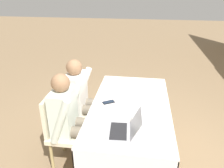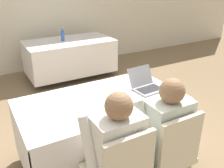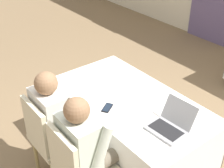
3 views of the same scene
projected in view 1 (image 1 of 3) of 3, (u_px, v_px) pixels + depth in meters
ground_plane at (129, 153)px, 2.83m from camera, size 24.00×24.00×0.00m
conference_table_near at (130, 117)px, 2.60m from camera, size 1.64×0.89×0.73m
laptop at (124, 129)px, 2.03m from camera, size 0.33×0.34×0.22m
cell_phone at (108, 102)px, 2.57m from camera, size 0.13×0.16×0.01m
paper_beside_laptop at (135, 136)px, 2.00m from camera, size 0.28×0.34×0.00m
paper_centre_table at (101, 124)px, 2.18m from camera, size 0.31×0.36×0.00m
chair_near_left at (75, 107)px, 2.94m from camera, size 0.44×0.44×0.90m
chair_near_right at (63, 127)px, 2.51m from camera, size 0.44×0.44×0.90m
person_checkered_shirt at (82, 97)px, 2.86m from camera, size 0.50×0.52×1.16m
person_white_shirt at (71, 116)px, 2.43m from camera, size 0.50×0.52×1.16m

